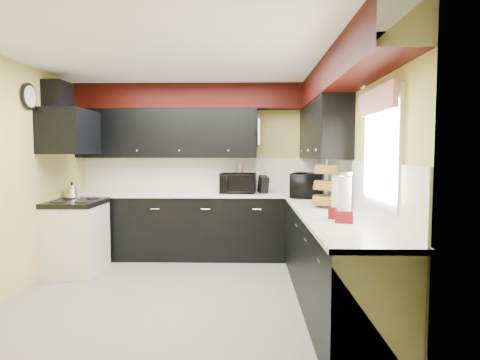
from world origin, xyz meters
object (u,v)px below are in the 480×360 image
Objects in this scene: microwave at (307,185)px; knife_block at (263,185)px; toaster_oven at (238,183)px; kettle at (72,192)px; utensil_crock at (240,187)px.

microwave is 0.73m from knife_block.
kettle is (-2.18, -0.52, -0.08)m from toaster_oven.
utensil_crock is at bearing 75.92° from microwave.
utensil_crock is 2.27m from kettle.
microwave reaches higher than toaster_oven.
utensil_crock is at bearing 155.75° from knife_block.
microwave is 3.15× the size of utensil_crock.
toaster_oven is 2.61× the size of kettle.
microwave is at bearing 0.71° from kettle.
kettle is at bearing 105.64° from microwave.
knife_block is at bearing -6.23° from utensil_crock.
utensil_crock is 0.73× the size of knife_block.
knife_block is at bearing 11.10° from kettle.
kettle is (-2.54, -0.50, -0.06)m from knife_block.
utensil_crock is 0.95× the size of kettle.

